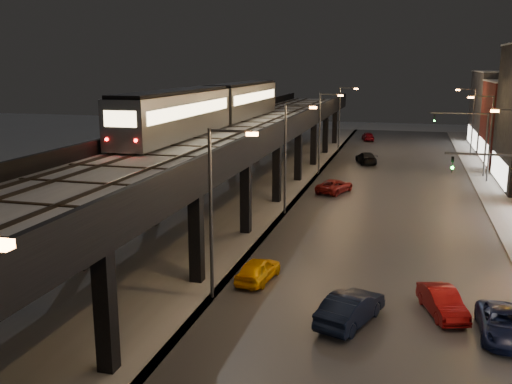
# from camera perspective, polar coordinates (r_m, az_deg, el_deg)

# --- Properties ---
(road_surface) EXTENTS (17.00, 120.00, 0.06)m
(road_surface) POSITION_cam_1_polar(r_m,az_deg,el_deg) (50.13, 13.05, -1.61)
(road_surface) COLOR #46474D
(road_surface) RESTS_ON ground
(under_viaduct_pavement) EXTENTS (11.00, 120.00, 0.06)m
(under_viaduct_pavement) POSITION_cam_1_polar(r_m,az_deg,el_deg) (52.27, -1.89, -0.70)
(under_viaduct_pavement) COLOR #9FA1A8
(under_viaduct_pavement) RESTS_ON ground
(elevated_viaduct) EXTENTS (9.00, 100.00, 6.30)m
(elevated_viaduct) POSITION_cam_1_polar(r_m,az_deg,el_deg) (48.28, -3.03, 4.93)
(elevated_viaduct) COLOR black
(elevated_viaduct) RESTS_ON ground
(viaduct_trackbed) EXTENTS (8.40, 100.00, 0.32)m
(viaduct_trackbed) POSITION_cam_1_polar(r_m,az_deg,el_deg) (48.31, -3.00, 5.85)
(viaduct_trackbed) COLOR #B2B7C1
(viaduct_trackbed) RESTS_ON elevated_viaduct
(viaduct_parapet_streetside) EXTENTS (0.30, 100.00, 1.10)m
(viaduct_parapet_streetside) POSITION_cam_1_polar(r_m,az_deg,el_deg) (47.12, 2.08, 6.26)
(viaduct_parapet_streetside) COLOR black
(viaduct_parapet_streetside) RESTS_ON elevated_viaduct
(viaduct_parapet_far) EXTENTS (0.30, 100.00, 1.10)m
(viaduct_parapet_far) POSITION_cam_1_polar(r_m,az_deg,el_deg) (49.79, -7.78, 6.49)
(viaduct_parapet_far) COLOR black
(viaduct_parapet_far) RESTS_ON elevated_viaduct
(streetlight_left_1) EXTENTS (2.57, 0.28, 9.00)m
(streetlight_left_1) POSITION_cam_1_polar(r_m,az_deg,el_deg) (29.03, -4.05, -1.05)
(streetlight_left_1) COLOR #38383A
(streetlight_left_1) RESTS_ON ground
(streetlight_left_2) EXTENTS (2.57, 0.28, 9.00)m
(streetlight_left_2) POSITION_cam_1_polar(r_m,az_deg,el_deg) (46.10, 3.27, 4.08)
(streetlight_left_2) COLOR #38383A
(streetlight_left_2) RESTS_ON ground
(streetlight_left_3) EXTENTS (2.57, 0.28, 9.00)m
(streetlight_left_3) POSITION_cam_1_polar(r_m,az_deg,el_deg) (63.69, 6.62, 6.39)
(streetlight_left_3) COLOR #38383A
(streetlight_left_3) RESTS_ON ground
(streetlight_right_3) EXTENTS (2.56, 0.28, 9.00)m
(streetlight_right_3) POSITION_cam_1_polar(r_m,az_deg,el_deg) (63.50, 22.18, 5.52)
(streetlight_right_3) COLOR #38383A
(streetlight_right_3) RESTS_ON ground
(streetlight_left_4) EXTENTS (2.57, 0.28, 9.00)m
(streetlight_left_4) POSITION_cam_1_polar(r_m,az_deg,el_deg) (81.46, 8.53, 7.69)
(streetlight_left_4) COLOR #38383A
(streetlight_left_4) RESTS_ON ground
(streetlight_right_4) EXTENTS (2.56, 0.28, 9.00)m
(streetlight_right_4) POSITION_cam_1_polar(r_m,az_deg,el_deg) (81.31, 20.71, 7.01)
(streetlight_right_4) COLOR #38383A
(streetlight_right_4) RESTS_ON ground
(traffic_light_rig_b) EXTENTS (6.10, 0.34, 7.00)m
(traffic_light_rig_b) POSITION_cam_1_polar(r_m,az_deg,el_deg) (66.44, 21.07, 5.25)
(traffic_light_rig_b) COLOR #38383A
(traffic_light_rig_b) RESTS_ON ground
(subway_train) EXTENTS (2.99, 36.20, 3.57)m
(subway_train) POSITION_cam_1_polar(r_m,az_deg,el_deg) (53.12, -4.11, 8.63)
(subway_train) COLOR gray
(subway_train) RESTS_ON viaduct_trackbed
(car_taxi) EXTENTS (2.06, 4.09, 1.34)m
(car_taxi) POSITION_cam_1_polar(r_m,az_deg,el_deg) (32.60, 0.21, -7.87)
(car_taxi) COLOR #FFB101
(car_taxi) RESTS_ON ground
(car_near_white) EXTENTS (3.08, 4.95, 1.54)m
(car_near_white) POSITION_cam_1_polar(r_m,az_deg,el_deg) (27.91, 9.44, -11.47)
(car_near_white) COLOR black
(car_near_white) RESTS_ON ground
(car_mid_silver) EXTENTS (3.56, 5.09, 1.29)m
(car_mid_silver) POSITION_cam_1_polar(r_m,az_deg,el_deg) (55.15, 7.87, 0.55)
(car_mid_silver) COLOR maroon
(car_mid_silver) RESTS_ON ground
(car_mid_dark) EXTENTS (3.25, 5.15, 1.39)m
(car_mid_dark) POSITION_cam_1_polar(r_m,az_deg,el_deg) (72.10, 10.96, 3.33)
(car_mid_dark) COLOR black
(car_mid_dark) RESTS_ON ground
(car_far_white) EXTENTS (2.45, 4.35, 1.40)m
(car_far_white) POSITION_cam_1_polar(r_m,az_deg,el_deg) (93.95, 11.13, 5.45)
(car_far_white) COLOR maroon
(car_far_white) RESTS_ON ground
(car_onc_silver) EXTENTS (2.53, 4.21, 1.31)m
(car_onc_silver) POSITION_cam_1_polar(r_m,az_deg,el_deg) (29.90, 18.14, -10.51)
(car_onc_silver) COLOR maroon
(car_onc_silver) RESTS_ON ground
(car_onc_dark) EXTENTS (2.10, 4.52, 1.25)m
(car_onc_dark) POSITION_cam_1_polar(r_m,az_deg,el_deg) (28.57, 23.50, -12.13)
(car_onc_dark) COLOR #121B48
(car_onc_dark) RESTS_ON ground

